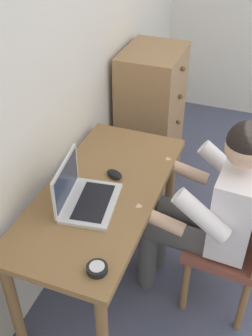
{
  "coord_description": "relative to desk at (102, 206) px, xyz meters",
  "views": [
    {
      "loc": [
        -1.84,
        1.14,
        2.11
      ],
      "look_at": [
        -0.24,
        1.74,
        0.84
      ],
      "focal_mm": 44.08,
      "sensor_mm": 36.0,
      "label": 1
    }
  ],
  "objects": [
    {
      "name": "chair",
      "position": [
        0.14,
        -0.74,
        -0.13
      ],
      "size": [
        0.44,
        0.42,
        0.88
      ],
      "color": "brown",
      "rests_on": "ground_plane"
    },
    {
      "name": "dresser",
      "position": [
        1.17,
        0.1,
        -0.09
      ],
      "size": [
        0.53,
        0.44,
        1.06
      ],
      "color": "#9E754C",
      "rests_on": "ground_plane"
    },
    {
      "name": "desk",
      "position": [
        0.0,
        0.0,
        0.0
      ],
      "size": [
        1.24,
        0.58,
        0.74
      ],
      "color": "olive",
      "rests_on": "ground_plane"
    },
    {
      "name": "desk_clock",
      "position": [
        -0.49,
        -0.19,
        0.13
      ],
      "size": [
        0.09,
        0.09,
        0.03
      ],
      "color": "black",
      "rests_on": "desk"
    },
    {
      "name": "computer_mouse",
      "position": [
        0.13,
        -0.02,
        0.13
      ],
      "size": [
        0.1,
        0.12,
        0.03
      ],
      "primitive_type": "ellipsoid",
      "rotation": [
        0.0,
        0.0,
        -0.43
      ],
      "color": "black",
      "rests_on": "desk"
    },
    {
      "name": "person_seated",
      "position": [
        0.15,
        -0.55,
        0.05
      ],
      "size": [
        0.55,
        0.6,
        1.2
      ],
      "color": "#4C4C4C",
      "rests_on": "ground_plane"
    },
    {
      "name": "laptop",
      "position": [
        -0.12,
        0.04,
        0.16
      ],
      "size": [
        0.37,
        0.3,
        0.24
      ],
      "color": "silver",
      "rests_on": "desk"
    },
    {
      "name": "wall_back",
      "position": [
        0.34,
        0.36,
        0.63
      ],
      "size": [
        4.8,
        0.05,
        2.5
      ],
      "primitive_type": "cube",
      "color": "silver",
      "rests_on": "ground_plane"
    }
  ]
}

